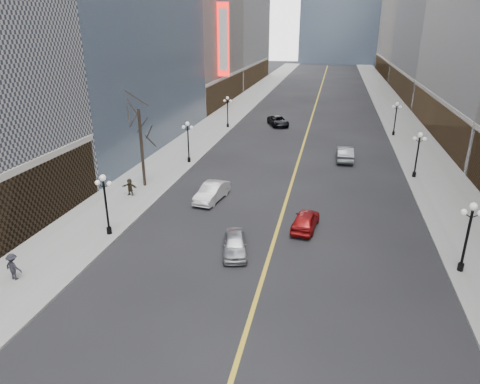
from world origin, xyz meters
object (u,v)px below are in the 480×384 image
at_px(streetlamp_east_2, 418,150).
at_px(car_nb_near, 235,244).
at_px(streetlamp_west_3, 228,109).
at_px(car_sb_far, 345,153).
at_px(car_sb_mid, 305,220).
at_px(streetlamp_west_2, 188,138).
at_px(streetlamp_west_1, 105,198).
at_px(car_nb_far, 278,121).
at_px(car_nb_mid, 212,192).
at_px(streetlamp_east_3, 396,115).
at_px(streetlamp_east_1, 469,230).

distance_m(streetlamp_east_2, car_nb_near, 23.44).
relative_size(streetlamp_west_3, car_sb_far, 0.91).
bearing_deg(car_sb_mid, streetlamp_west_2, -38.18).
relative_size(car_sb_mid, car_sb_far, 0.83).
distance_m(streetlamp_east_2, streetlamp_west_3, 29.68).
bearing_deg(streetlamp_west_1, streetlamp_west_3, 90.00).
bearing_deg(car_nb_far, streetlamp_west_3, -178.84).
relative_size(streetlamp_east_2, streetlamp_west_1, 1.00).
bearing_deg(car_nb_mid, streetlamp_east_2, 37.22).
relative_size(streetlamp_east_2, car_sb_far, 0.91).
bearing_deg(car_nb_near, streetlamp_east_3, 55.16).
bearing_deg(streetlamp_west_3, car_sb_mid, -66.60).
height_order(streetlamp_east_2, car_sb_mid, streetlamp_east_2).
relative_size(car_nb_mid, car_sb_far, 0.93).
distance_m(streetlamp_west_2, car_sb_mid, 19.70).
distance_m(car_nb_far, car_sb_mid, 35.66).
relative_size(streetlamp_east_1, streetlamp_west_3, 1.00).
height_order(streetlamp_east_3, car_nb_near, streetlamp_east_3).
xyz_separation_m(streetlamp_west_3, car_sb_far, (16.85, -13.24, -2.08)).
distance_m(streetlamp_east_3, car_nb_mid, 33.36).
xyz_separation_m(streetlamp_east_2, streetlamp_west_1, (-23.60, -18.00, 0.00)).
xyz_separation_m(streetlamp_west_2, car_nb_far, (7.14, 21.14, -2.18)).
bearing_deg(streetlamp_west_3, streetlamp_west_2, -90.00).
bearing_deg(car_nb_mid, streetlamp_west_3, 109.64).
bearing_deg(streetlamp_east_1, streetlamp_east_3, 90.00).
distance_m(streetlamp_east_1, streetlamp_west_2, 29.68).
distance_m(streetlamp_west_3, car_nb_far, 8.10).
xyz_separation_m(streetlamp_east_3, car_nb_mid, (-18.16, -27.91, -2.14)).
relative_size(car_nb_near, car_nb_far, 0.77).
height_order(streetlamp_east_2, car_nb_far, streetlamp_east_2).
height_order(streetlamp_east_1, streetlamp_west_1, same).
xyz_separation_m(streetlamp_west_1, streetlamp_west_3, (0.00, 36.00, 0.00)).
distance_m(streetlamp_west_3, car_nb_near, 37.84).
xyz_separation_m(streetlamp_west_2, car_sb_far, (16.85, 4.76, -2.08)).
height_order(streetlamp_west_1, streetlamp_west_3, same).
relative_size(streetlamp_west_3, car_sb_mid, 1.09).
distance_m(streetlamp_west_2, car_sb_far, 17.64).
relative_size(car_nb_near, car_sb_far, 0.80).
relative_size(streetlamp_east_3, streetlamp_west_2, 1.00).
distance_m(streetlamp_west_1, car_sb_mid, 14.57).
distance_m(streetlamp_east_1, streetlamp_west_1, 23.60).
bearing_deg(streetlamp_east_1, car_nb_far, 112.81).
xyz_separation_m(streetlamp_east_1, car_nb_far, (-16.46, 39.14, -2.18)).
bearing_deg(car_nb_near, car_sb_far, 58.73).
bearing_deg(streetlamp_east_1, car_sb_far, 106.51).
height_order(car_nb_mid, car_nb_far, car_nb_mid).
bearing_deg(streetlamp_west_1, car_nb_mid, 56.10).
distance_m(streetlamp_east_1, streetlamp_east_2, 18.00).
height_order(streetlamp_east_3, car_sb_mid, streetlamp_east_3).
height_order(streetlamp_west_3, car_sb_far, streetlamp_west_3).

